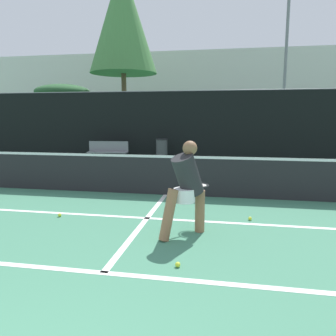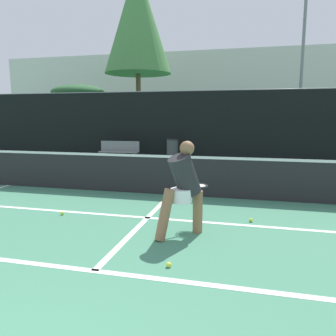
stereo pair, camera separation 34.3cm
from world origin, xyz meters
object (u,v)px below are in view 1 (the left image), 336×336
object	(u,v)px
trash_bin	(162,151)
courtside_bench	(108,151)
player_practicing	(187,185)
parked_car	(125,141)

from	to	relation	value
trash_bin	courtside_bench	bearing A→B (deg)	-174.21
player_practicing	trash_bin	bearing A→B (deg)	58.91
player_practicing	trash_bin	distance (m)	7.77
trash_bin	parked_car	size ratio (longest dim) A/B	0.23
courtside_bench	parked_car	size ratio (longest dim) A/B	0.38
courtside_bench	trash_bin	bearing A→B (deg)	1.38
player_practicing	trash_bin	size ratio (longest dim) A/B	1.54
trash_bin	parked_car	bearing A→B (deg)	125.78
player_practicing	courtside_bench	size ratio (longest dim) A/B	0.93
player_practicing	parked_car	world-z (taller)	player_practicing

